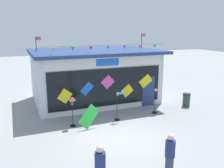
{
  "coord_description": "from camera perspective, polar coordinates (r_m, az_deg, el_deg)",
  "views": [
    {
      "loc": [
        -4.43,
        -9.93,
        5.09
      ],
      "look_at": [
        0.86,
        2.88,
        1.96
      ],
      "focal_mm": 39.26,
      "sensor_mm": 36.0,
      "label": 1
    }
  ],
  "objects": [
    {
      "name": "ground_plane",
      "position": [
        12.01,
        1.48,
        -12.36
      ],
      "size": [
        80.0,
        80.0,
        0.0
      ],
      "primitive_type": "plane",
      "color": "gray"
    },
    {
      "name": "kite_shop_building",
      "position": [
        17.58,
        -4.22,
        2.1
      ],
      "size": [
        8.58,
        6.06,
        4.76
      ],
      "color": "silver",
      "rests_on": "ground_plane"
    },
    {
      "name": "wind_spinner_far_left",
      "position": [
        13.03,
        -9.26,
        -4.81
      ],
      "size": [
        0.31,
        0.31,
        1.61
      ],
      "color": "black",
      "rests_on": "ground_plane"
    },
    {
      "name": "wind_spinner_left",
      "position": [
        13.81,
        1.94,
        -3.63
      ],
      "size": [
        0.71,
        0.32,
        1.65
      ],
      "color": "black",
      "rests_on": "ground_plane"
    },
    {
      "name": "wind_spinner_center_left",
      "position": [
        15.25,
        10.33,
        -3.21
      ],
      "size": [
        0.57,
        0.34,
        1.54
      ],
      "color": "black",
      "rests_on": "ground_plane"
    },
    {
      "name": "person_mid_plaza",
      "position": [
        8.87,
        13.31,
        -15.93
      ],
      "size": [
        0.45,
        0.47,
        1.68
      ],
      "rotation": [
        0.0,
        0.0,
        5.62
      ],
      "color": "#333D56",
      "rests_on": "ground_plane"
    },
    {
      "name": "trash_bin",
      "position": [
        17.17,
        16.93,
        -3.55
      ],
      "size": [
        0.52,
        0.52,
        0.87
      ],
      "color": "#2D4238",
      "rests_on": "ground_plane"
    },
    {
      "name": "display_kite_on_ground",
      "position": [
        12.88,
        -5.35,
        -7.57
      ],
      "size": [
        1.27,
        0.34,
        1.27
      ],
      "primitive_type": "cube",
      "rotation": [
        -0.27,
        0.79,
        0.0
      ],
      "color": "green",
      "rests_on": "ground_plane"
    }
  ]
}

